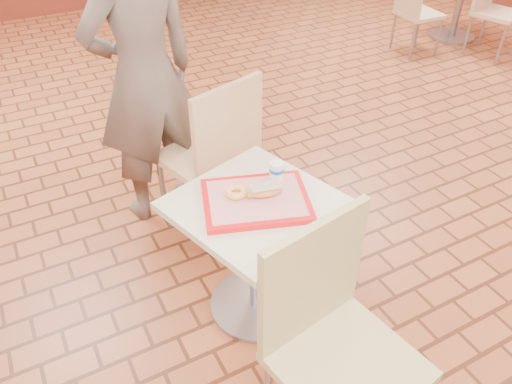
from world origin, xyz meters
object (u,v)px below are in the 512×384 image
paper_cup (277,170)px  chair_second_front (493,4)px  chair_main_front (333,336)px  ring_donut (236,192)px  long_john_donut (265,191)px  serving_tray (256,200)px  main_table (256,240)px  customer (144,77)px  chair_main_back (215,151)px  chair_second_left (415,8)px

paper_cup → chair_second_front: 3.98m
chair_main_front → paper_cup: 0.80m
paper_cup → chair_second_front: (3.54, 1.79, -0.26)m
ring_donut → long_john_donut: 0.12m
chair_main_front → serving_tray: size_ratio=2.21×
main_table → chair_second_front: bearing=27.0°
customer → chair_main_back: bearing=113.0°
chair_main_front → long_john_donut: 0.69m
chair_main_back → paper_cup: (0.06, -0.58, 0.21)m
main_table → ring_donut: (-0.07, 0.06, 0.27)m
serving_tray → chair_second_left: 3.77m
ring_donut → customer: bearing=94.6°
long_john_donut → serving_tray: bearing=179.6°
serving_tray → chair_second_left: size_ratio=0.55×
serving_tray → chair_second_front: 4.15m
main_table → chair_second_left: (3.01, 2.25, -0.00)m
chair_main_front → customer: 1.73m
chair_main_back → paper_cup: 0.62m
chair_main_back → ring_donut: size_ratio=9.99×
chair_main_back → serving_tray: (-0.09, -0.67, 0.15)m
ring_donut → chair_second_front: 4.18m
chair_second_left → chair_second_front: (0.68, -0.37, 0.04)m
customer → chair_second_front: size_ratio=1.99×
serving_tray → chair_main_front: bearing=-93.3°
chair_main_front → paper_cup: size_ratio=12.52×
chair_second_left → chair_second_front: size_ratio=0.92×
customer → ring_donut: bearing=84.3°
customer → chair_second_front: customer is taller
ring_donut → paper_cup: paper_cup is taller
chair_main_front → chair_second_front: chair_main_front is taller
chair_second_left → chair_main_back: bearing=122.2°
chair_main_back → main_table: bearing=65.7°
main_table → chair_main_front: chair_main_front is taller
chair_main_front → ring_donut: 0.74m
paper_cup → chair_second_left: chair_second_left is taller
chair_main_back → long_john_donut: (-0.05, -0.67, 0.19)m
paper_cup → chair_second_left: 3.60m
paper_cup → chair_second_front: bearing=26.8°
ring_donut → chair_main_back: bearing=75.1°
customer → main_table: bearing=87.7°
chair_main_front → chair_main_back: size_ratio=1.02×
chair_main_front → ring_donut: size_ratio=10.22×
main_table → chair_main_back: (0.09, 0.67, 0.09)m
long_john_donut → chair_main_front: bearing=-97.0°
chair_main_front → ring_donut: bearing=82.4°
main_table → chair_second_left: chair_second_left is taller
customer → chair_second_left: 3.41m
ring_donut → paper_cup: bearing=7.3°
chair_second_front → chair_second_left: bearing=135.2°
chair_main_back → ring_donut: 0.66m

